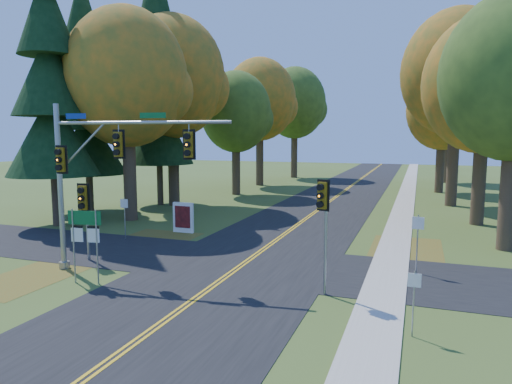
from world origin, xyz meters
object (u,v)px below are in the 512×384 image
(east_signal_pole, at_px, (323,208))
(traffic_mast, at_px, (99,165))
(info_kiosk, at_px, (183,218))
(route_sign_cluster, at_px, (85,231))

(east_signal_pole, bearing_deg, traffic_mast, -159.74)
(traffic_mast, relative_size, info_kiosk, 4.29)
(east_signal_pole, relative_size, route_sign_cluster, 1.43)
(traffic_mast, xyz_separation_m, east_signal_pole, (9.34, 0.18, -1.34))
(info_kiosk, bearing_deg, route_sign_cluster, -83.44)
(info_kiosk, bearing_deg, traffic_mast, -85.11)
(route_sign_cluster, height_order, info_kiosk, route_sign_cluster)
(east_signal_pole, bearing_deg, route_sign_cluster, -150.19)
(route_sign_cluster, bearing_deg, east_signal_pole, 1.21)
(traffic_mast, relative_size, route_sign_cluster, 2.63)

